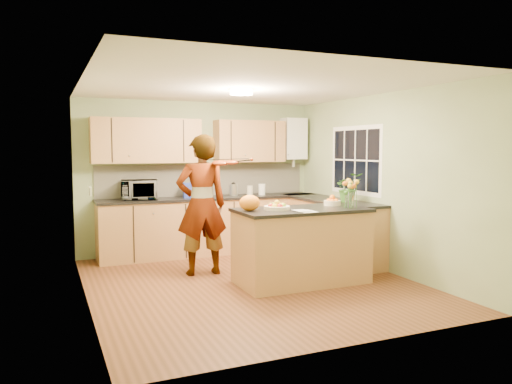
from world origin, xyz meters
name	(u,v)px	position (x,y,z in m)	size (l,w,h in m)	color
floor	(250,283)	(0.00, 0.00, 0.00)	(4.50, 4.50, 0.00)	#563018
ceiling	(250,86)	(0.00, 0.00, 2.50)	(4.00, 4.50, 0.02)	silver
wall_back	(199,177)	(0.00, 2.25, 1.25)	(4.00, 0.02, 2.50)	gray
wall_front	(351,205)	(0.00, -2.25, 1.25)	(4.00, 0.02, 2.50)	gray
wall_left	(84,192)	(-2.00, 0.00, 1.25)	(0.02, 4.50, 2.50)	gray
wall_right	(380,182)	(2.00, 0.00, 1.25)	(0.02, 4.50, 2.50)	gray
back_counter	(211,225)	(0.10, 1.95, 0.47)	(3.64, 0.62, 0.94)	#AC7644
right_counter	(329,229)	(1.70, 0.85, 0.47)	(0.62, 2.24, 0.94)	#AC7644
splashback	(205,180)	(0.10, 2.23, 1.20)	(3.60, 0.02, 0.52)	beige
upper_cabinets	(191,141)	(-0.18, 2.08, 1.85)	(3.20, 0.34, 0.70)	#AC7644
boiler	(294,139)	(1.70, 2.09, 1.90)	(0.40, 0.30, 0.86)	white
window_right	(355,160)	(1.99, 0.60, 1.55)	(0.01, 1.30, 1.05)	white
light_switch	(90,191)	(-1.99, -0.60, 1.30)	(0.02, 0.09, 0.09)	white
ceiling_lamp	(241,92)	(0.00, 0.30, 2.46)	(0.30, 0.30, 0.07)	#FFEABF
peninsula_island	(301,246)	(0.61, -0.24, 0.48)	(1.68, 0.86, 0.96)	#AC7644
fruit_dish	(277,206)	(0.26, -0.24, 1.01)	(0.33, 0.33, 0.11)	beige
orange_bowl	(332,201)	(1.16, -0.09, 1.02)	(0.23, 0.23, 0.13)	beige
flower_vase	(350,184)	(1.21, -0.42, 1.27)	(0.25, 0.25, 0.47)	silver
orange_bag	(250,203)	(-0.09, -0.19, 1.06)	(0.26, 0.22, 0.20)	orange
papers	(306,211)	(0.51, -0.54, 0.97)	(0.20, 0.27, 0.01)	silver
violinist	(202,205)	(-0.44, 0.69, 0.96)	(0.70, 0.46, 1.92)	tan
violin	(221,163)	(-0.24, 0.47, 1.53)	(0.58, 0.23, 0.12)	#520D05
microwave	(139,190)	(-1.05, 1.96, 1.09)	(0.55, 0.37, 0.30)	white
blue_box	(192,190)	(-0.21, 1.94, 1.06)	(0.29, 0.22, 0.23)	#213198
kettle	(234,189)	(0.50, 1.92, 1.05)	(0.14, 0.14, 0.27)	silver
jar_cream	(250,190)	(0.81, 1.97, 1.02)	(0.10, 0.10, 0.16)	beige
jar_white	(262,189)	(1.02, 1.94, 1.03)	(0.12, 0.12, 0.19)	white
potted_plant	(348,188)	(1.70, 0.35, 1.16)	(0.39, 0.34, 0.43)	#356A23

